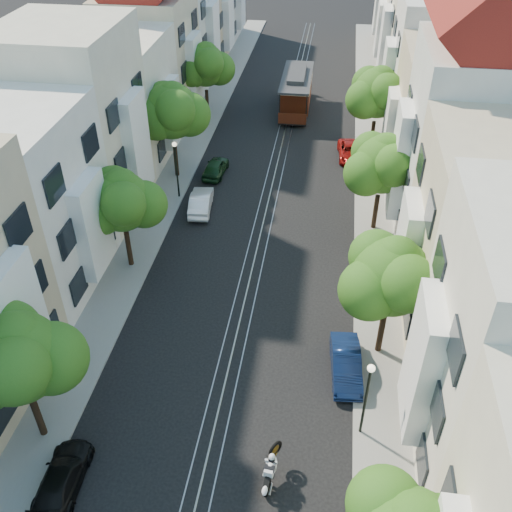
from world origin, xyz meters
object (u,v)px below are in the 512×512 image
at_px(lamp_east, 367,390).
at_px(parked_car_w_far, 215,167).
at_px(parked_car_e_mid, 346,364).
at_px(tree_e_d, 379,94).
at_px(cable_car, 296,90).
at_px(tree_w_a, 18,360).
at_px(lamp_west, 176,162).
at_px(tree_e_b, 392,278).
at_px(tree_e_c, 383,166).
at_px(tree_w_b, 122,203).
at_px(sportbike_rider, 271,468).
at_px(tree_w_d, 206,66).
at_px(parked_car_e_far, 351,152).
at_px(tree_w_c, 172,112).
at_px(parked_car_w_near, 62,478).
at_px(parked_car_w_mid, 201,202).

bearing_deg(lamp_east, parked_car_w_far, 116.29).
xyz_separation_m(parked_car_e_mid, parked_car_w_far, (-10.00, 18.34, -0.03)).
bearing_deg(tree_e_d, cable_car, 131.08).
height_order(tree_w_a, cable_car, tree_w_a).
bearing_deg(parked_car_e_mid, lamp_west, 123.80).
bearing_deg(tree_e_b, tree_e_c, 90.00).
xyz_separation_m(lamp_east, cable_car, (-5.80, 34.73, -0.93)).
bearing_deg(tree_w_b, sportbike_rider, -52.20).
relative_size(tree_w_d, parked_car_e_far, 1.62).
distance_m(tree_w_c, parked_car_w_near, 25.60).
bearing_deg(tree_e_b, parked_car_w_near, -144.08).
distance_m(tree_w_b, parked_car_w_near, 14.76).
bearing_deg(lamp_west, parked_car_w_far, 62.58).
relative_size(tree_e_c, tree_w_a, 0.98).
height_order(parked_car_e_mid, parked_car_e_far, parked_car_e_mid).
height_order(lamp_east, parked_car_w_mid, lamp_east).
bearing_deg(parked_car_w_far, parked_car_w_mid, 93.48).
bearing_deg(cable_car, tree_e_d, -49.48).
height_order(tree_e_c, tree_e_d, tree_e_d).
relative_size(tree_e_c, tree_w_c, 0.92).
relative_size(tree_e_c, tree_w_b, 1.04).
height_order(tree_e_d, tree_w_d, tree_e_d).
height_order(lamp_east, sportbike_rider, lamp_east).
bearing_deg(tree_w_d, parked_car_w_near, -87.18).
bearing_deg(parked_car_e_mid, parked_car_w_far, 113.37).
xyz_separation_m(tree_e_b, lamp_east, (-0.96, -4.98, -1.89)).
bearing_deg(parked_car_w_mid, tree_w_b, 61.73).
xyz_separation_m(cable_car, parked_car_e_mid, (5.10, -31.41, -1.28)).
xyz_separation_m(lamp_east, parked_car_e_far, (-0.70, 25.76, -2.29)).
xyz_separation_m(sportbike_rider, parked_car_e_far, (2.87, 28.52, -0.27)).
xyz_separation_m(tree_e_c, lamp_west, (-13.56, 2.02, -1.75)).
height_order(tree_e_b, tree_w_c, tree_w_c).
xyz_separation_m(tree_e_d, parked_car_e_mid, (-1.66, -23.65, -4.24)).
bearing_deg(lamp_west, parked_car_w_near, -87.56).
height_order(tree_e_c, sportbike_rider, tree_e_c).
bearing_deg(sportbike_rider, tree_e_d, 88.19).
xyz_separation_m(tree_e_c, parked_car_w_near, (-12.62, -20.14, -4.05)).
xyz_separation_m(tree_e_d, tree_w_a, (-14.40, -29.00, -0.13)).
distance_m(lamp_west, cable_car, 18.08).
relative_size(cable_car, parked_car_e_far, 2.10).
bearing_deg(parked_car_w_far, cable_car, -107.07).
xyz_separation_m(tree_w_a, parked_car_w_far, (2.74, 23.69, -4.13)).
distance_m(tree_e_b, parked_car_e_far, 21.27).
distance_m(lamp_east, lamp_west, 21.97).
bearing_deg(tree_w_a, parked_car_e_far, 65.37).
bearing_deg(parked_car_w_near, tree_w_c, -88.63).
height_order(tree_w_b, parked_car_w_far, tree_w_b).
bearing_deg(tree_w_c, sportbike_rider, -67.41).
relative_size(tree_e_c, parked_car_w_near, 1.71).
height_order(cable_car, parked_car_e_far, cable_car).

